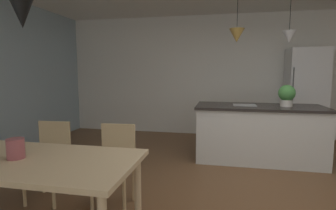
% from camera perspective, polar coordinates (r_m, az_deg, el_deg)
% --- Properties ---
extents(ground_plane, '(10.00, 8.40, 0.04)m').
position_cam_1_polar(ground_plane, '(3.28, 19.27, -19.71)').
color(ground_plane, brown).
extents(wall_back_kitchen, '(10.00, 0.12, 2.70)m').
position_cam_1_polar(wall_back_kitchen, '(6.18, 15.86, 6.02)').
color(wall_back_kitchen, white).
rests_on(wall_back_kitchen, ground_plane).
extents(dining_table, '(1.75, 0.85, 0.76)m').
position_cam_1_polar(dining_table, '(2.43, -27.89, -11.76)').
color(dining_table, '#D1B284').
rests_on(dining_table, ground_plane).
extents(chair_far_left, '(0.42, 0.42, 0.87)m').
position_cam_1_polar(chair_far_left, '(3.33, -24.20, -10.36)').
color(chair_far_left, tan).
rests_on(chair_far_left, ground_plane).
extents(chair_far_right, '(0.42, 0.42, 0.87)m').
position_cam_1_polar(chair_far_right, '(2.95, -11.39, -12.09)').
color(chair_far_right, tan).
rests_on(chair_far_right, ground_plane).
extents(kitchen_island, '(2.00, 0.88, 0.91)m').
position_cam_1_polar(kitchen_island, '(4.57, 18.87, -5.61)').
color(kitchen_island, silver).
rests_on(kitchen_island, ground_plane).
extents(refrigerator, '(0.72, 0.67, 1.91)m').
position_cam_1_polar(refrigerator, '(6.01, 27.43, 1.69)').
color(refrigerator, silver).
rests_on(refrigerator, ground_plane).
extents(pendant_over_table, '(0.22, 0.22, 0.96)m').
position_cam_1_polar(pendant_over_table, '(2.22, -29.03, 17.88)').
color(pendant_over_table, black).
extents(pendant_over_island_main, '(0.24, 0.24, 0.79)m').
position_cam_1_polar(pendant_over_island_main, '(4.47, 14.59, 14.32)').
color(pendant_over_island_main, black).
extents(pendant_over_island_aux, '(0.20, 0.20, 0.82)m').
position_cam_1_polar(pendant_over_island_aux, '(4.57, 24.63, 13.22)').
color(pendant_over_island_aux, black).
extents(potted_plant_on_island, '(0.26, 0.26, 0.34)m').
position_cam_1_polar(potted_plant_on_island, '(4.55, 24.21, 2.03)').
color(potted_plant_on_island, beige).
rests_on(potted_plant_on_island, kitchen_island).
extents(vase_on_dining_table, '(0.13, 0.13, 0.16)m').
position_cam_1_polar(vase_on_dining_table, '(2.42, -29.99, -8.13)').
color(vase_on_dining_table, '#994C51').
rests_on(vase_on_dining_table, dining_table).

